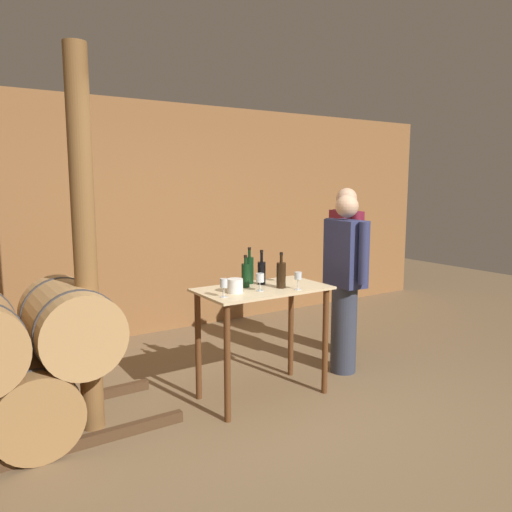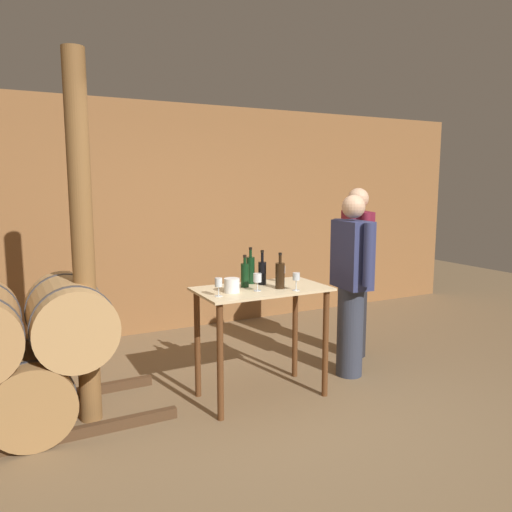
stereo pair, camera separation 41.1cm
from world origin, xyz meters
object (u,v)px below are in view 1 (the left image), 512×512
at_px(wine_bottle_center, 262,272).
at_px(ice_bucket, 235,286).
at_px(wooden_post, 85,245).
at_px(wine_glass_near_right, 298,277).
at_px(wine_bottle_left, 249,269).
at_px(wine_glass_far_side, 280,270).
at_px(wine_bottle_right, 281,274).
at_px(person_visitor_with_scarf, 345,267).
at_px(person_host, 345,280).
at_px(wine_glass_near_center, 260,278).
at_px(wine_bottle_far_left, 246,274).
at_px(wine_glass_near_left, 224,284).

height_order(wine_bottle_center, ice_bucket, wine_bottle_center).
distance_m(wooden_post, wine_glass_near_right, 1.63).
xyz_separation_m(wine_bottle_left, wine_glass_far_side, (0.26, -0.07, -0.02)).
height_order(wooden_post, wine_bottle_right, wooden_post).
bearing_deg(person_visitor_with_scarf, wine_bottle_left, -169.58).
bearing_deg(person_host, person_visitor_with_scarf, 47.33).
relative_size(wine_glass_near_center, wine_glass_near_right, 0.99).
bearing_deg(wine_bottle_far_left, wine_bottle_center, 8.35).
bearing_deg(wine_glass_near_center, wine_bottle_far_left, 96.77).
bearing_deg(wine_glass_near_center, wine_bottle_center, 53.59).
bearing_deg(wine_glass_far_side, wooden_post, 176.81).
bearing_deg(wine_glass_near_left, wooden_post, 159.24).
distance_m(wine_bottle_right, person_visitor_with_scarf, 1.32).
bearing_deg(wine_bottle_right, wine_glass_near_left, -176.30).
bearing_deg(person_visitor_with_scarf, wine_bottle_far_left, -166.13).
height_order(wine_glass_near_left, wine_glass_far_side, wine_glass_near_left).
bearing_deg(wine_bottle_center, person_host, -5.27).
bearing_deg(wine_bottle_center, wine_bottle_left, 129.00).
height_order(wooden_post, person_visitor_with_scarf, wooden_post).
height_order(wooden_post, wine_bottle_left, wooden_post).
distance_m(wine_bottle_far_left, person_host, 1.06).
xyz_separation_m(wine_glass_near_right, ice_bucket, (-0.48, 0.17, -0.05)).
relative_size(wine_bottle_right, wine_glass_near_center, 2.06).
xyz_separation_m(wine_bottle_center, wine_glass_near_right, (0.13, -0.33, -0.00)).
xyz_separation_m(wooden_post, wine_glass_near_left, (0.91, -0.35, -0.32)).
relative_size(wine_bottle_far_left, wine_glass_near_right, 1.85).
distance_m(ice_bucket, person_visitor_with_scarf, 1.68).
bearing_deg(ice_bucket, wine_glass_near_right, -19.90).
bearing_deg(wine_glass_near_right, wine_bottle_left, 115.09).
bearing_deg(ice_bucket, person_visitor_with_scarf, 16.86).
relative_size(wooden_post, person_host, 1.61).
height_order(wooden_post, wine_glass_near_center, wooden_post).
distance_m(wine_bottle_right, person_host, 0.85).
distance_m(wine_bottle_right, wine_glass_near_left, 0.56).
distance_m(wine_glass_near_left, wine_glass_near_center, 0.35).
bearing_deg(wine_glass_far_side, person_visitor_with_scarf, 16.51).
relative_size(wine_bottle_left, wine_glass_near_center, 2.19).
xyz_separation_m(wine_bottle_right, wine_glass_far_side, (0.14, 0.22, -0.01)).
distance_m(wine_glass_near_center, wine_glass_near_right, 0.31).
bearing_deg(wine_bottle_left, wine_glass_near_center, -106.34).
xyz_separation_m(wine_glass_near_right, person_visitor_with_scarf, (1.12, 0.66, -0.12)).
relative_size(wine_glass_near_left, person_visitor_with_scarf, 0.08).
bearing_deg(wine_bottle_left, wine_glass_near_right, -64.91).
bearing_deg(ice_bucket, wine_bottle_center, 24.34).
relative_size(wine_glass_near_left, wine_glass_near_right, 0.99).
distance_m(wooden_post, wine_bottle_far_left, 1.28).
xyz_separation_m(wine_bottle_center, wine_bottle_right, (0.05, -0.21, 0.00)).
relative_size(wine_bottle_left, person_host, 0.19).
bearing_deg(wine_glass_far_side, ice_bucket, -162.47).
bearing_deg(person_visitor_with_scarf, ice_bucket, -163.14).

